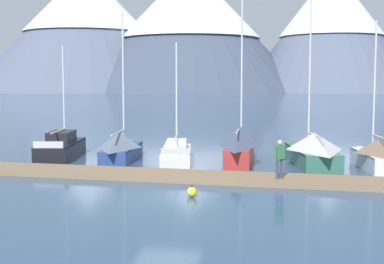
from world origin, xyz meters
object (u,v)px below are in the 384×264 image
sailboat_mid_dock_starboard (240,145)px  sailboat_mid_dock_port (177,152)px  sailboat_second_berth (122,146)px  sailboat_nearest_berth (63,146)px  sailboat_far_berth (311,149)px  sailboat_outer_slip (374,154)px  person_on_dock (280,157)px  mooring_buoy_channel_marker (192,192)px

sailboat_mid_dock_starboard → sailboat_mid_dock_port: bearing=176.1°
sailboat_mid_dock_port → sailboat_second_berth: bearing=-179.1°
sailboat_nearest_berth → sailboat_mid_dock_starboard: (10.66, -0.85, 0.40)m
sailboat_mid_dock_starboard → sailboat_far_berth: 3.83m
sailboat_mid_dock_port → sailboat_mid_dock_starboard: (3.61, -0.25, 0.51)m
sailboat_outer_slip → person_on_dock: bearing=-130.8°
person_on_dock → sailboat_second_berth: bearing=144.5°
sailboat_mid_dock_starboard → sailboat_far_berth: size_ratio=0.99×
sailboat_far_berth → person_on_dock: bearing=-104.9°
sailboat_second_berth → sailboat_outer_slip: size_ratio=1.11×
sailboat_second_berth → person_on_dock: sailboat_second_berth is taller
sailboat_mid_dock_starboard → sailboat_outer_slip: (6.96, -0.62, -0.26)m
sailboat_second_berth → sailboat_far_berth: (10.61, -0.17, 0.07)m
sailboat_far_berth → person_on_dock: size_ratio=5.36×
sailboat_mid_dock_port → sailboat_outer_slip: size_ratio=0.87×
sailboat_mid_dock_port → sailboat_far_berth: bearing=-1.7°
sailboat_second_berth → sailboat_mid_dock_starboard: 6.79m
mooring_buoy_channel_marker → sailboat_mid_dock_starboard: bearing=82.5°
sailboat_second_berth → sailboat_outer_slip: 13.77m
sailboat_nearest_berth → mooring_buoy_channel_marker: size_ratio=14.56×
person_on_dock → mooring_buoy_channel_marker: size_ratio=3.53×
sailboat_far_berth → mooring_buoy_channel_marker: 10.44m
sailboat_nearest_berth → sailboat_mid_dock_starboard: bearing=-4.6°
sailboat_second_berth → person_on_dock: bearing=-35.5°
mooring_buoy_channel_marker → person_on_dock: bearing=40.9°
sailboat_far_berth → sailboat_outer_slip: sailboat_far_berth is taller
sailboat_mid_dock_starboard → sailboat_far_berth: (3.83, 0.03, -0.15)m
sailboat_nearest_berth → sailboat_second_berth: 3.93m
sailboat_mid_dock_port → sailboat_mid_dock_starboard: sailboat_mid_dock_starboard is taller
sailboat_mid_dock_port → person_on_dock: (5.78, -6.43, 0.77)m
sailboat_nearest_berth → person_on_dock: 14.64m
sailboat_mid_dock_starboard → mooring_buoy_channel_marker: sailboat_mid_dock_starboard is taller
sailboat_second_berth → sailboat_nearest_berth: bearing=170.4°
sailboat_second_berth → sailboat_mid_dock_port: (3.18, 0.05, -0.29)m
sailboat_far_berth → sailboat_second_berth: bearing=179.1°
sailboat_second_berth → sailboat_mid_dock_port: bearing=0.9°
sailboat_mid_dock_port → sailboat_far_berth: sailboat_far_berth is taller
sailboat_outer_slip → person_on_dock: 7.36m
sailboat_nearest_berth → sailboat_second_berth: size_ratio=0.83×
sailboat_mid_dock_port → sailboat_far_berth: size_ratio=0.73×
mooring_buoy_channel_marker → sailboat_mid_dock_port: bearing=104.5°
person_on_dock → mooring_buoy_channel_marker: (-3.36, -2.92, -1.06)m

